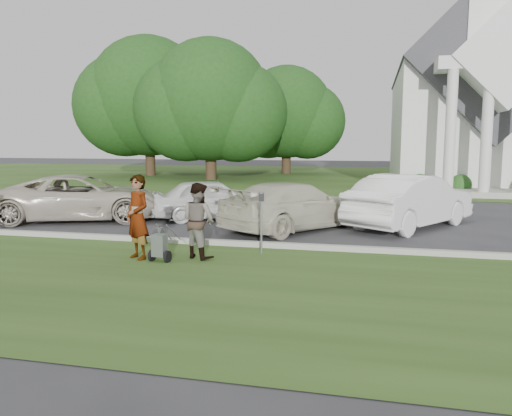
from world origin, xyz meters
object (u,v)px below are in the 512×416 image
(person_right, at_px, (198,221))
(car_a, at_px, (82,198))
(striping_cart, at_px, (160,246))
(car_c, at_px, (293,206))
(tree_left, at_px, (210,106))
(tree_back, at_px, (286,116))
(parking_meter_near, at_px, (261,216))
(car_b, at_px, (212,199))
(person_left, at_px, (138,218))
(church, at_px, (471,89))
(tree_far, at_px, (149,102))
(car_d, at_px, (411,201))

(person_right, relative_size, car_a, 0.31)
(striping_cart, relative_size, car_c, 0.19)
(tree_left, xyz_separation_m, tree_back, (4.00, 8.00, -0.38))
(parking_meter_near, height_order, car_b, parking_meter_near)
(person_left, bearing_deg, car_b, 122.83)
(tree_left, distance_m, person_right, 24.38)
(church, relative_size, person_left, 12.62)
(tree_left, xyz_separation_m, car_a, (1.54, -18.50, -4.34))
(striping_cart, relative_size, person_right, 0.54)
(car_a, distance_m, car_b, 4.40)
(tree_back, xyz_separation_m, striping_cart, (2.54, -31.42, -4.37))
(tree_left, bearing_deg, car_c, -64.83)
(church, distance_m, tree_far, 23.09)
(striping_cart, xyz_separation_m, person_right, (0.72, 0.54, 0.50))
(striping_cart, bearing_deg, car_d, 52.14)
(car_a, height_order, car_c, car_a)
(tree_far, xyz_separation_m, car_a, (7.54, -21.50, -4.92))
(tree_left, distance_m, tree_far, 6.73)
(tree_back, height_order, car_c, tree_back)
(church, xyz_separation_m, tree_left, (-17.01, -1.13, -0.83))
(person_right, bearing_deg, striping_cart, 64.35)
(person_left, xyz_separation_m, car_a, (-4.42, 4.78, -0.18))
(parking_meter_near, xyz_separation_m, car_d, (3.68, 4.72, -0.10))
(tree_back, distance_m, parking_meter_near, 30.78)
(striping_cart, bearing_deg, tree_back, 100.60)
(person_right, bearing_deg, parking_meter_near, -124.85)
(tree_back, relative_size, person_right, 5.57)
(church, height_order, striping_cart, church)
(parking_meter_near, height_order, car_d, car_d)
(tree_left, relative_size, car_c, 2.12)
(church, bearing_deg, parking_meter_near, -109.89)
(tree_far, height_order, parking_meter_near, tree_far)
(car_b, bearing_deg, car_a, 80.52)
(tree_left, relative_size, person_right, 6.16)
(tree_far, distance_m, striping_cart, 29.73)
(striping_cart, height_order, parking_meter_near, parking_meter_near)
(car_c, bearing_deg, striping_cart, 99.25)
(tree_back, height_order, parking_meter_near, tree_back)
(church, bearing_deg, striping_cart, -113.10)
(church, distance_m, car_a, 25.52)
(striping_cart, bearing_deg, parking_meter_near, 37.10)
(church, distance_m, tree_left, 17.07)
(church, xyz_separation_m, car_c, (-8.23, -19.81, -5.21))
(car_b, bearing_deg, tree_left, -6.50)
(person_left, xyz_separation_m, car_b, (-0.18, 5.95, -0.25))
(parking_meter_near, bearing_deg, car_c, 86.64)
(person_left, distance_m, person_right, 1.36)
(tree_left, relative_size, car_b, 2.59)
(church, bearing_deg, tree_far, 175.34)
(car_a, bearing_deg, person_right, -148.04)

